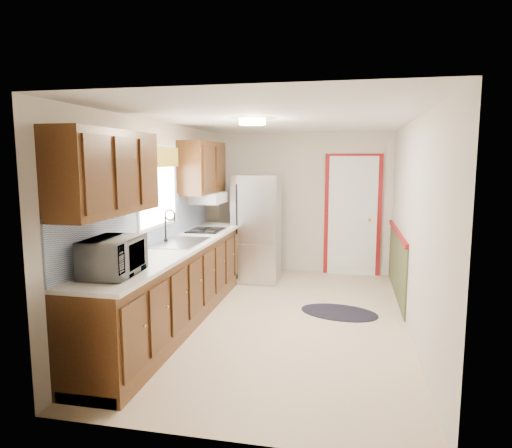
% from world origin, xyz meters
% --- Properties ---
extents(room_shell, '(3.20, 5.20, 2.52)m').
position_xyz_m(room_shell, '(0.00, 0.00, 1.20)').
color(room_shell, beige).
rests_on(room_shell, ground).
extents(kitchen_run, '(0.63, 4.00, 2.20)m').
position_xyz_m(kitchen_run, '(-1.24, -0.29, 0.81)').
color(kitchen_run, '#3E210E').
rests_on(kitchen_run, ground).
extents(back_wall_trim, '(1.12, 2.30, 2.08)m').
position_xyz_m(back_wall_trim, '(0.99, 2.21, 0.89)').
color(back_wall_trim, maroon).
rests_on(back_wall_trim, ground).
extents(ceiling_fixture, '(0.30, 0.30, 0.06)m').
position_xyz_m(ceiling_fixture, '(-0.30, -0.20, 2.36)').
color(ceiling_fixture, '#FFD88C').
rests_on(ceiling_fixture, room_shell).
extents(microwave, '(0.37, 0.61, 0.40)m').
position_xyz_m(microwave, '(-1.20, -1.78, 1.14)').
color(microwave, white).
rests_on(microwave, kitchen_run).
extents(refrigerator, '(0.73, 0.72, 1.71)m').
position_xyz_m(refrigerator, '(-0.65, 1.75, 0.85)').
color(refrigerator, '#B7B7BC').
rests_on(refrigerator, ground).
extents(rug, '(1.11, 0.85, 0.01)m').
position_xyz_m(rug, '(0.70, 0.38, 0.01)').
color(rug, black).
rests_on(rug, ground).
extents(cooktop, '(0.45, 0.54, 0.02)m').
position_xyz_m(cooktop, '(-1.19, 0.78, 0.95)').
color(cooktop, black).
rests_on(cooktop, kitchen_run).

